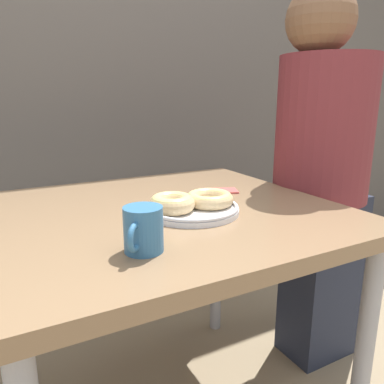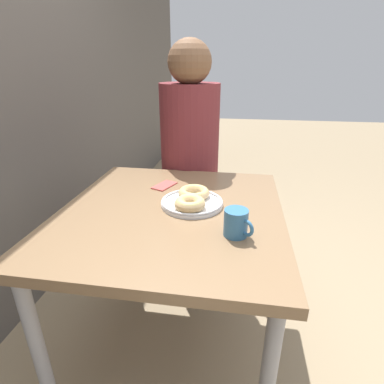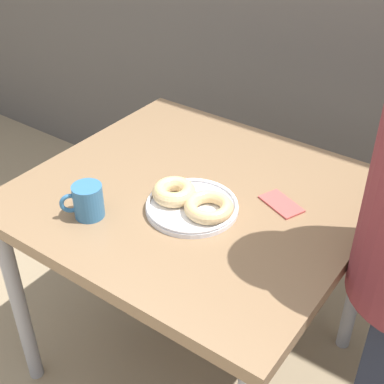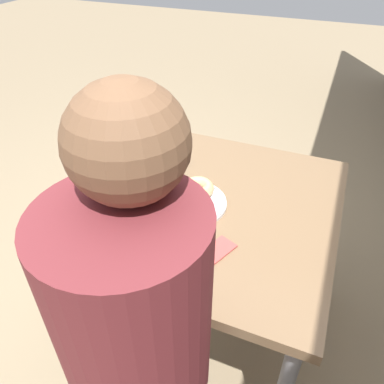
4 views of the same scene
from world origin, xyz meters
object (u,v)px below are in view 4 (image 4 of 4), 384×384
object	(u,v)px
dining_table	(215,220)
donut_plate	(192,199)
coffee_mug	(171,156)
napkin	(217,250)
person_figure	(137,357)

from	to	relation	value
dining_table	donut_plate	bearing A→B (deg)	-59.68
coffee_mug	napkin	distance (m)	0.54
donut_plate	coffee_mug	distance (m)	0.28
person_figure	napkin	distance (m)	0.43
coffee_mug	person_figure	world-z (taller)	person_figure
dining_table	coffee_mug	size ratio (longest dim) A/B	9.42
donut_plate	napkin	xyz separation A→B (m)	(0.19, 0.17, -0.02)
dining_table	napkin	xyz separation A→B (m)	(0.24, 0.09, 0.09)
dining_table	person_figure	world-z (taller)	person_figure
donut_plate	napkin	world-z (taller)	donut_plate
dining_table	person_figure	bearing A→B (deg)	2.78
coffee_mug	napkin	bearing A→B (deg)	40.92
coffee_mug	person_figure	size ratio (longest dim) A/B	0.07
donut_plate	coffee_mug	xyz separation A→B (m)	(-0.21, -0.19, 0.02)
donut_plate	napkin	bearing A→B (deg)	40.73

